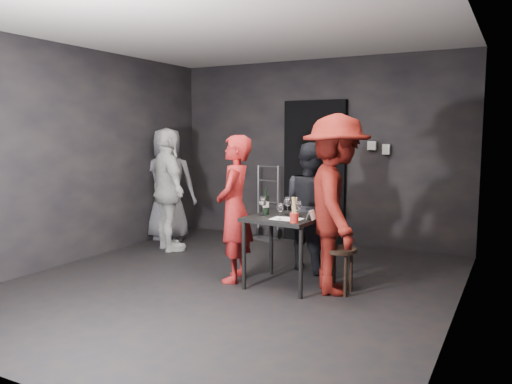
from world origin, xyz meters
The scene contains 27 objects.
floor centered at (0.00, 0.00, 0.00)m, with size 4.50×5.00×0.02m, color black.
ceiling centered at (0.00, 0.00, 2.70)m, with size 4.50×5.00×0.02m, color silver.
wall_back centered at (0.00, 2.50, 1.35)m, with size 4.50×0.04×2.70m, color black.
wall_front centered at (0.00, -2.50, 1.35)m, with size 4.50×0.04×2.70m, color black.
wall_left centered at (-2.25, 0.00, 1.35)m, with size 0.04×5.00×2.70m, color black.
wall_right centered at (2.25, 0.00, 1.35)m, with size 0.04×5.00×2.70m, color black.
doorway centered at (0.00, 2.44, 1.05)m, with size 0.95×0.10×2.10m, color black.
wallbox_upper centered at (0.85, 2.45, 1.45)m, with size 0.12×0.06×0.12m, color #B7B7B2.
wallbox_lower centered at (1.05, 2.45, 1.40)m, with size 0.10×0.06×0.14m, color #B7B7B2.
hand_truck centered at (-0.71, 2.28, 0.21)m, with size 0.38×0.33×1.13m.
tasting_table centered at (0.54, 0.23, 0.65)m, with size 0.72×0.72×0.75m.
stool centered at (1.14, 0.26, 0.37)m, with size 0.33×0.33×0.47m.
server_red centered at (-0.04, 0.15, 0.86)m, with size 0.62×0.41×1.71m, color #A41C1C.
woman_black centered at (0.54, 0.96, 0.77)m, with size 0.75×0.41×1.54m, color black.
man_maroon centered at (1.08, 0.28, 1.10)m, with size 1.42×0.66×2.20m, color #59100B.
bystander_cream centered at (-1.55, 0.94, 0.94)m, with size 1.10×0.53×1.88m, color silver.
bystander_grey centered at (-2.01, 1.52, 0.97)m, with size 0.95×0.52×1.93m, color gray.
tasting_mat centered at (0.62, 0.08, 0.75)m, with size 0.31×0.20×0.00m, color white.
wine_glass_a centered at (0.31, 0.17, 0.86)m, with size 0.09×0.09×0.22m, color white, non-canonical shape.
wine_glass_b centered at (0.26, 0.29, 0.84)m, with size 0.07×0.07×0.18m, color white, non-canonical shape.
wine_glass_c centered at (0.52, 0.32, 0.86)m, with size 0.08×0.08×0.22m, color white, non-canonical shape.
wine_glass_d centered at (0.58, 0.02, 0.84)m, with size 0.07×0.07×0.18m, color white, non-canonical shape.
wine_glass_e centered at (0.73, 0.05, 0.86)m, with size 0.08×0.08×0.22m, color white, non-canonical shape.
wine_glass_f centered at (0.67, 0.28, 0.84)m, with size 0.07×0.07×0.18m, color white, non-canonical shape.
wine_bottle centered at (0.30, 0.26, 0.86)m, with size 0.07×0.07×0.28m.
breadstick_cup centered at (0.77, -0.07, 0.87)m, with size 0.09×0.09×0.27m.
reserved_card centered at (0.84, 0.17, 0.80)m, with size 0.08×0.13×0.10m, color white, non-canonical shape.
Camera 1 is at (2.71, -4.50, 1.62)m, focal length 35.00 mm.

